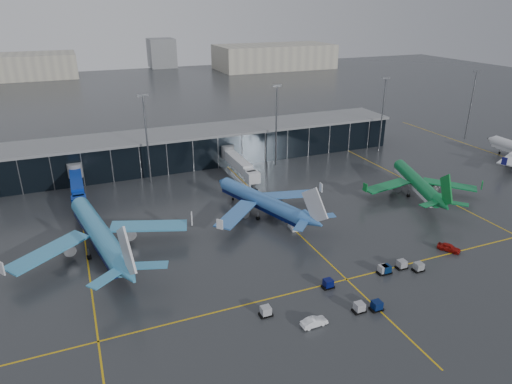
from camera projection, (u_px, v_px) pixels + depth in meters
name	position (u px, v px, depth m)	size (l,w,h in m)	color
ground	(267.00, 252.00, 95.61)	(600.00, 600.00, 0.00)	#282B2D
terminal_pier	(190.00, 147.00, 146.42)	(142.00, 17.00, 10.70)	black
jet_bridges	(77.00, 185.00, 118.25)	(94.00, 27.50, 7.20)	#595B60
flood_masts	(215.00, 129.00, 134.70)	(203.00, 0.50, 25.50)	#595B60
distant_hangars	(183.00, 59.00, 340.19)	(260.00, 71.00, 22.00)	#B2AD99
taxi_lines	(287.00, 223.00, 108.17)	(220.00, 120.00, 0.02)	gold
airliner_arkefly	(97.00, 222.00, 93.64)	(38.79, 44.18, 13.58)	#3A91C0
airliner_klm_near	(261.00, 192.00, 110.52)	(33.85, 38.56, 11.85)	#3972BD
airliner_aer_lingus	(418.00, 175.00, 122.42)	(32.48, 36.99, 11.37)	#0D7237
baggage_carts	(367.00, 284.00, 83.62)	(35.28, 10.60, 1.70)	black
mobile_airstair	(295.00, 226.00, 105.36)	(2.48, 3.39, 3.45)	white
service_van_red	(449.00, 248.00, 95.93)	(1.87, 4.65, 1.59)	#98100B
service_van_white	(314.00, 322.00, 73.73)	(1.57, 4.51, 1.49)	white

